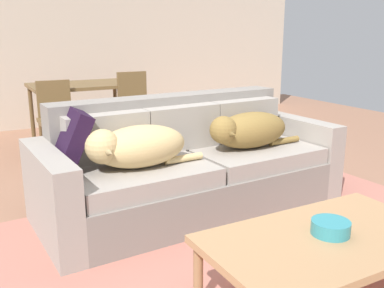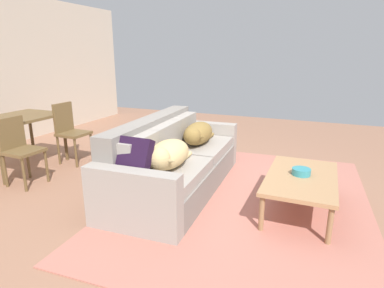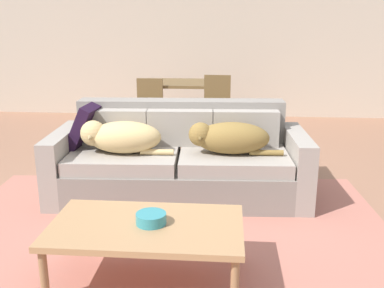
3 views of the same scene
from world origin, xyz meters
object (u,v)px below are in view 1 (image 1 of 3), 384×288
dining_table (81,90)px  dining_chair_near_right (136,107)px  throw_pillow_by_left_arm (69,141)px  dog_on_left_cushion (136,146)px  dog_on_right_cushion (248,130)px  bowl_on_coffee_table (331,228)px  couch (189,167)px  coffee_table (326,243)px  dining_chair_near_left (57,116)px

dining_table → dining_chair_near_right: (0.51, -0.52, -0.17)m
throw_pillow_by_left_arm → dining_chair_near_right: (1.22, 1.88, -0.14)m
dog_on_left_cushion → dog_on_right_cushion: 0.98m
bowl_on_coffee_table → dog_on_left_cushion: bearing=111.2°
bowl_on_coffee_table → dog_on_right_cushion: bearing=70.9°
couch → coffee_table: 1.52m
dog_on_left_cushion → coffee_table: (0.48, -1.32, -0.25)m
coffee_table → dining_chair_near_right: bearing=84.3°
bowl_on_coffee_table → throw_pillow_by_left_arm: bearing=120.8°
coffee_table → dining_table: size_ratio=1.02×
dog_on_right_cushion → coffee_table: 1.48m
throw_pillow_by_left_arm → dining_table: throw_pillow_by_left_arm is taller
couch → throw_pillow_by_left_arm: 0.98m
coffee_table → dining_table: 3.95m
dog_on_left_cushion → dining_table: 2.63m
bowl_on_coffee_table → dining_table: size_ratio=0.16×
coffee_table → dog_on_right_cushion: bearing=69.9°
dog_on_right_cushion → throw_pillow_by_left_arm: throw_pillow_by_left_arm is taller
couch → dog_on_left_cushion: bearing=-162.1°
dining_chair_near_right → couch: bearing=-97.4°
couch → coffee_table: bearing=-94.5°
throw_pillow_by_left_arm → dining_chair_near_left: 1.88m
throw_pillow_by_left_arm → dining_table: bearing=73.5°
dog_on_left_cushion → dining_chair_near_left: size_ratio=0.98×
dining_chair_near_right → dog_on_right_cushion: bearing=-83.9°
throw_pillow_by_left_arm → bowl_on_coffee_table: size_ratio=2.24×
throw_pillow_by_left_arm → dining_chair_near_right: 2.25m
dog_on_right_cushion → dining_chair_near_right: bearing=91.7°
dog_on_left_cushion → dining_chair_near_left: bearing=90.2°
couch → throw_pillow_by_left_arm: size_ratio=5.62×
dog_on_left_cushion → coffee_table: size_ratio=0.70×
dog_on_left_cushion → dining_chair_near_right: (0.82, 2.09, -0.10)m
dining_table → dining_chair_near_left: 0.72m
dog_on_left_cushion → throw_pillow_by_left_arm: bearing=149.6°
couch → dining_chair_near_right: (0.30, 1.89, 0.18)m
couch → dining_chair_near_left: 1.97m
couch → throw_pillow_by_left_arm: bearing=176.5°
coffee_table → dining_chair_near_left: bearing=99.8°
couch → dining_chair_near_right: dining_chair_near_right is taller
couch → dining_chair_near_right: bearing=78.2°
dining_chair_near_left → dining_chair_near_right: 0.93m
bowl_on_coffee_table → dining_chair_near_right: dining_chair_near_right is taller
dog_on_left_cushion → throw_pillow_by_left_arm: (-0.40, 0.21, 0.04)m
dining_table → dog_on_left_cushion: bearing=-96.9°
dog_on_left_cushion → dining_chair_near_left: (-0.11, 2.05, -0.12)m
throw_pillow_by_left_arm → dining_chair_near_left: throw_pillow_by_left_arm is taller
couch → dog_on_right_cushion: 0.56m
coffee_table → dining_table: bearing=92.4°
dog_on_right_cushion → bowl_on_coffee_table: bearing=-111.9°
dog_on_right_cushion → bowl_on_coffee_table: size_ratio=4.45×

